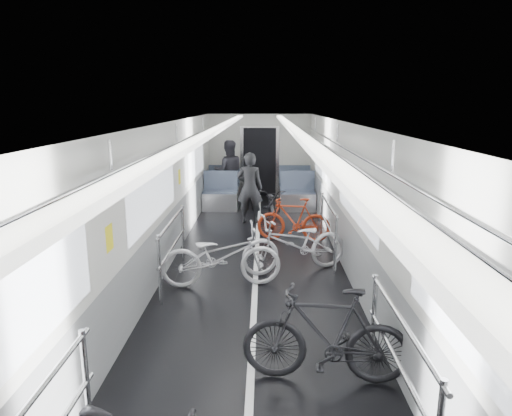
{
  "coord_description": "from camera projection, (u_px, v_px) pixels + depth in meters",
  "views": [
    {
      "loc": [
        0.13,
        -6.49,
        2.71
      ],
      "look_at": [
        0.0,
        0.76,
        1.04
      ],
      "focal_mm": 32.0,
      "sensor_mm": 36.0,
      "label": 1
    }
  ],
  "objects": [
    {
      "name": "person_standing",
      "position": [
        250.0,
        188.0,
        10.41
      ],
      "size": [
        0.63,
        0.45,
        1.63
      ],
      "primitive_type": "imported",
      "rotation": [
        0.0,
        0.0,
        3.04
      ],
      "color": "black",
      "rests_on": "floor"
    },
    {
      "name": "person_seated",
      "position": [
        229.0,
        171.0,
        12.7
      ],
      "size": [
        0.91,
        0.75,
        1.71
      ],
      "primitive_type": "imported",
      "rotation": [
        0.0,
        0.0,
        3.26
      ],
      "color": "#323039",
      "rests_on": "floor"
    },
    {
      "name": "bike_right_far",
      "position": [
        293.0,
        219.0,
        9.1
      ],
      "size": [
        1.51,
        0.64,
        0.88
      ],
      "primitive_type": "imported",
      "rotation": [
        0.0,
        0.0,
        -1.73
      ],
      "color": "#A93014",
      "rests_on": "floor"
    },
    {
      "name": "car_shell",
      "position": [
        257.0,
        191.0,
        8.42
      ],
      "size": [
        3.02,
        14.01,
        2.41
      ],
      "color": "black",
      "rests_on": "ground"
    },
    {
      "name": "bike_right_near",
      "position": [
        326.0,
        335.0,
        4.46
      ],
      "size": [
        1.69,
        0.62,
        0.99
      ],
      "primitive_type": "imported",
      "rotation": [
        0.0,
        0.0,
        -1.66
      ],
      "color": "black",
      "rests_on": "floor"
    },
    {
      "name": "bike_aisle",
      "position": [
        271.0,
        206.0,
        10.39
      ],
      "size": [
        0.63,
        1.65,
        0.85
      ],
      "primitive_type": "imported",
      "rotation": [
        0.0,
        0.0,
        0.04
      ],
      "color": "black",
      "rests_on": "floor"
    },
    {
      "name": "bike_right_mid",
      "position": [
        295.0,
        244.0,
        7.41
      ],
      "size": [
        1.92,
        1.21,
        0.95
      ],
      "primitive_type": "imported",
      "rotation": [
        0.0,
        0.0,
        -1.23
      ],
      "color": "#B9B8BE",
      "rests_on": "floor"
    },
    {
      "name": "bike_left_far",
      "position": [
        221.0,
        256.0,
        6.83
      ],
      "size": [
        1.87,
        0.85,
        0.95
      ],
      "primitive_type": "imported",
      "rotation": [
        0.0,
        0.0,
        1.7
      ],
      "color": "silver",
      "rests_on": "floor"
    }
  ]
}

